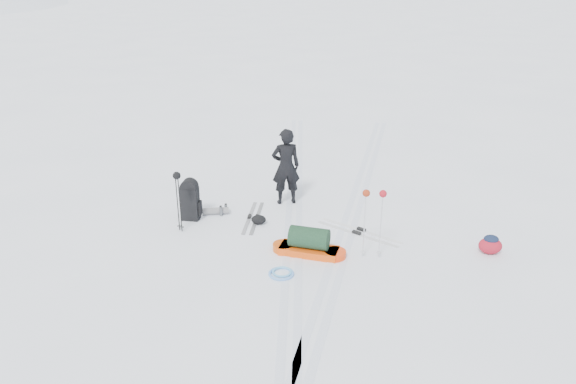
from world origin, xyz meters
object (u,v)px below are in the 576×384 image
at_px(expedition_rucksack, 193,200).
at_px(ski_poles_black, 177,183).
at_px(pulk_sled, 309,244).
at_px(skier, 286,167).

xyz_separation_m(expedition_rucksack, ski_poles_black, (-0.14, -0.63, 0.67)).
bearing_deg(pulk_sled, expedition_rucksack, 163.09).
height_order(expedition_rucksack, ski_poles_black, ski_poles_black).
bearing_deg(pulk_sled, ski_poles_black, 175.47).
bearing_deg(skier, pulk_sled, 89.72).
bearing_deg(ski_poles_black, expedition_rucksack, 60.19).
height_order(skier, pulk_sled, skier).
distance_m(skier, ski_poles_black, 2.72).
bearing_deg(pulk_sled, skier, 116.59).
xyz_separation_m(pulk_sled, ski_poles_black, (-2.81, 0.77, 0.89)).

